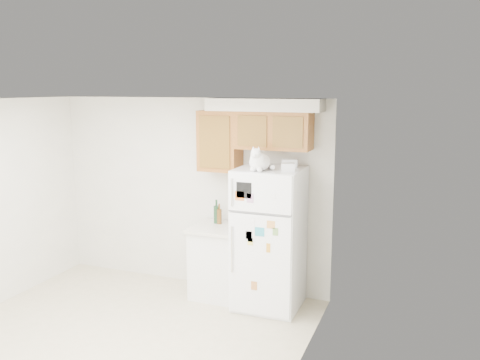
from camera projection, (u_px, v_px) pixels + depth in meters
The scene contains 9 objects.
ground_plane at pixel (106, 350), 5.16m from camera, with size 3.80×4.00×0.01m, color beige.
room_shell at pixel (123, 185), 5.04m from camera, with size 3.84×4.04×2.52m.
refrigerator at pixel (269, 239), 6.05m from camera, with size 0.76×0.78×1.70m.
base_counter at pixel (219, 261), 6.43m from camera, with size 0.64×0.64×0.92m.
cat at pixel (259, 161), 5.72m from camera, with size 0.28×0.42×0.29m.
storage_box_back at pixel (290, 163), 5.96m from camera, with size 0.18×0.13×0.10m, color white.
storage_box_front at pixel (288, 167), 5.71m from camera, with size 0.15×0.11×0.09m, color white.
bottle_green at pixel (216, 211), 6.46m from camera, with size 0.07×0.07×0.31m, color #19381E, non-canonical shape.
bottle_amber at pixel (219, 214), 6.43m from camera, with size 0.06×0.06×0.26m, color #593814, non-canonical shape.
Camera 1 is at (2.98, -3.96, 2.63)m, focal length 38.00 mm.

